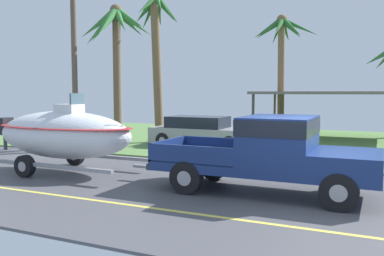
{
  "coord_description": "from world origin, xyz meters",
  "views": [
    {
      "loc": [
        1.39,
        -9.24,
        2.46
      ],
      "look_at": [
        -3.6,
        1.62,
        1.42
      ],
      "focal_mm": 38.59,
      "sensor_mm": 36.0,
      "label": 1
    }
  ],
  "objects_px": {
    "boat_on_trailer": "(63,134)",
    "pickup_truck_towing": "(277,151)",
    "palm_tree_far_left": "(156,32)",
    "palm_tree_near_left": "(116,35)",
    "parked_sedan_near": "(201,132)",
    "utility_pole": "(74,59)",
    "palm_tree_mid": "(282,42)",
    "carport_awning": "(334,94)"
  },
  "relations": [
    {
      "from": "boat_on_trailer",
      "to": "pickup_truck_towing",
      "type": "bearing_deg",
      "value": 0.0
    },
    {
      "from": "palm_tree_far_left",
      "to": "palm_tree_near_left",
      "type": "bearing_deg",
      "value": -108.66
    },
    {
      "from": "pickup_truck_towing",
      "to": "parked_sedan_near",
      "type": "xyz_separation_m",
      "value": [
        -5.05,
        7.04,
        -0.37
      ]
    },
    {
      "from": "parked_sedan_near",
      "to": "utility_pole",
      "type": "bearing_deg",
      "value": -153.51
    },
    {
      "from": "pickup_truck_towing",
      "to": "palm_tree_mid",
      "type": "distance_m",
      "value": 13.98
    },
    {
      "from": "parked_sedan_near",
      "to": "utility_pole",
      "type": "distance_m",
      "value": 6.41
    },
    {
      "from": "carport_awning",
      "to": "palm_tree_near_left",
      "type": "xyz_separation_m",
      "value": [
        -8.23,
        -7.77,
        2.52
      ]
    },
    {
      "from": "boat_on_trailer",
      "to": "palm_tree_mid",
      "type": "bearing_deg",
      "value": 73.93
    },
    {
      "from": "carport_awning",
      "to": "utility_pole",
      "type": "xyz_separation_m",
      "value": [
        -9.96,
        -8.42,
        1.49
      ]
    },
    {
      "from": "pickup_truck_towing",
      "to": "palm_tree_near_left",
      "type": "bearing_deg",
      "value": 147.79
    },
    {
      "from": "pickup_truck_towing",
      "to": "carport_awning",
      "type": "height_order",
      "value": "carport_awning"
    },
    {
      "from": "utility_pole",
      "to": "boat_on_trailer",
      "type": "bearing_deg",
      "value": -53.34
    },
    {
      "from": "boat_on_trailer",
      "to": "carport_awning",
      "type": "distance_m",
      "value": 14.6
    },
    {
      "from": "carport_awning",
      "to": "palm_tree_mid",
      "type": "distance_m",
      "value": 3.95
    },
    {
      "from": "pickup_truck_towing",
      "to": "palm_tree_mid",
      "type": "height_order",
      "value": "palm_tree_mid"
    },
    {
      "from": "pickup_truck_towing",
      "to": "palm_tree_far_left",
      "type": "xyz_separation_m",
      "value": [
        -7.53,
        7.44,
        4.23
      ]
    },
    {
      "from": "palm_tree_far_left",
      "to": "carport_awning",
      "type": "bearing_deg",
      "value": 36.57
    },
    {
      "from": "carport_awning",
      "to": "palm_tree_near_left",
      "type": "relative_size",
      "value": 1.26
    },
    {
      "from": "parked_sedan_near",
      "to": "pickup_truck_towing",
      "type": "bearing_deg",
      "value": -54.39
    },
    {
      "from": "boat_on_trailer",
      "to": "palm_tree_mid",
      "type": "xyz_separation_m",
      "value": [
        3.76,
        13.05,
        4.0
      ]
    },
    {
      "from": "pickup_truck_towing",
      "to": "utility_pole",
      "type": "height_order",
      "value": "utility_pole"
    },
    {
      "from": "pickup_truck_towing",
      "to": "palm_tree_far_left",
      "type": "relative_size",
      "value": 0.77
    },
    {
      "from": "palm_tree_mid",
      "to": "utility_pole",
      "type": "bearing_deg",
      "value": -130.17
    },
    {
      "from": "palm_tree_mid",
      "to": "utility_pole",
      "type": "xyz_separation_m",
      "value": [
        -7.16,
        -8.48,
        -1.29
      ]
    },
    {
      "from": "palm_tree_far_left",
      "to": "utility_pole",
      "type": "relative_size",
      "value": 0.97
    },
    {
      "from": "pickup_truck_towing",
      "to": "palm_tree_near_left",
      "type": "distance_m",
      "value": 10.52
    },
    {
      "from": "pickup_truck_towing",
      "to": "boat_on_trailer",
      "type": "height_order",
      "value": "boat_on_trailer"
    },
    {
      "from": "palm_tree_mid",
      "to": "palm_tree_far_left",
      "type": "height_order",
      "value": "palm_tree_far_left"
    },
    {
      "from": "boat_on_trailer",
      "to": "palm_tree_near_left",
      "type": "distance_m",
      "value": 6.63
    },
    {
      "from": "pickup_truck_towing",
      "to": "palm_tree_near_left",
      "type": "height_order",
      "value": "palm_tree_near_left"
    },
    {
      "from": "parked_sedan_near",
      "to": "carport_awning",
      "type": "xyz_separation_m",
      "value": [
        4.99,
        5.94,
        1.71
      ]
    },
    {
      "from": "parked_sedan_near",
      "to": "utility_pole",
      "type": "height_order",
      "value": "utility_pole"
    },
    {
      "from": "utility_pole",
      "to": "carport_awning",
      "type": "bearing_deg",
      "value": 40.2
    },
    {
      "from": "boat_on_trailer",
      "to": "palm_tree_mid",
      "type": "height_order",
      "value": "palm_tree_mid"
    },
    {
      "from": "pickup_truck_towing",
      "to": "boat_on_trailer",
      "type": "xyz_separation_m",
      "value": [
        -6.62,
        0.0,
        0.13
      ]
    },
    {
      "from": "boat_on_trailer",
      "to": "palm_tree_far_left",
      "type": "relative_size",
      "value": 0.85
    },
    {
      "from": "palm_tree_near_left",
      "to": "palm_tree_far_left",
      "type": "relative_size",
      "value": 0.87
    },
    {
      "from": "pickup_truck_towing",
      "to": "boat_on_trailer",
      "type": "distance_m",
      "value": 6.62
    },
    {
      "from": "parked_sedan_near",
      "to": "utility_pole",
      "type": "xyz_separation_m",
      "value": [
        -4.97,
        -2.48,
        3.21
      ]
    },
    {
      "from": "palm_tree_near_left",
      "to": "boat_on_trailer",
      "type": "bearing_deg",
      "value": -72.29
    },
    {
      "from": "boat_on_trailer",
      "to": "palm_tree_far_left",
      "type": "distance_m",
      "value": 8.55
    },
    {
      "from": "palm_tree_mid",
      "to": "boat_on_trailer",
      "type": "bearing_deg",
      "value": -106.07
    }
  ]
}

